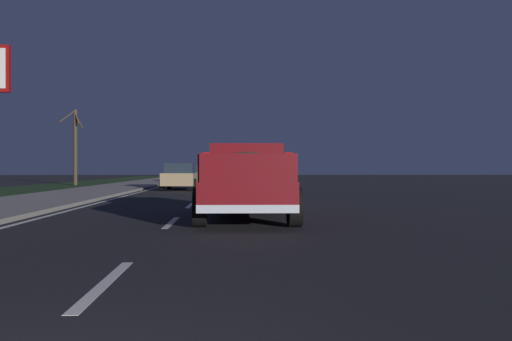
# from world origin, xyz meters

# --- Properties ---
(ground) EXTENTS (144.00, 144.00, 0.00)m
(ground) POSITION_xyz_m (27.00, 0.00, 0.00)
(ground) COLOR black
(sidewalk_shoulder) EXTENTS (108.00, 4.00, 0.12)m
(sidewalk_shoulder) POSITION_xyz_m (27.00, 5.70, 0.06)
(sidewalk_shoulder) COLOR gray
(sidewalk_shoulder) RESTS_ON ground
(grass_verge) EXTENTS (108.00, 6.00, 0.01)m
(grass_verge) POSITION_xyz_m (27.00, 10.70, 0.00)
(grass_verge) COLOR #1E3819
(grass_verge) RESTS_ON ground
(lane_markings) EXTENTS (108.00, 3.54, 0.01)m
(lane_markings) POSITION_xyz_m (29.21, 2.51, 0.00)
(lane_markings) COLOR silver
(lane_markings) RESTS_ON ground
(pickup_truck) EXTENTS (5.47, 2.37, 1.87)m
(pickup_truck) POSITION_xyz_m (10.57, -1.75, 0.98)
(pickup_truck) COLOR maroon
(pickup_truck) RESTS_ON ground
(sedan_green) EXTENTS (4.42, 2.06, 1.54)m
(sedan_green) POSITION_xyz_m (41.50, 1.73, 0.78)
(sedan_green) COLOR #14592D
(sedan_green) RESTS_ON ground
(sedan_tan) EXTENTS (4.43, 2.07, 1.54)m
(sedan_tan) POSITION_xyz_m (27.83, 1.53, 0.78)
(sedan_tan) COLOR #9E845B
(sedan_tan) RESTS_ON ground
(bare_tree_far) EXTENTS (1.69, 1.75, 5.64)m
(bare_tree_far) POSITION_xyz_m (36.52, 10.21, 3.05)
(bare_tree_far) COLOR #423323
(bare_tree_far) RESTS_ON ground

